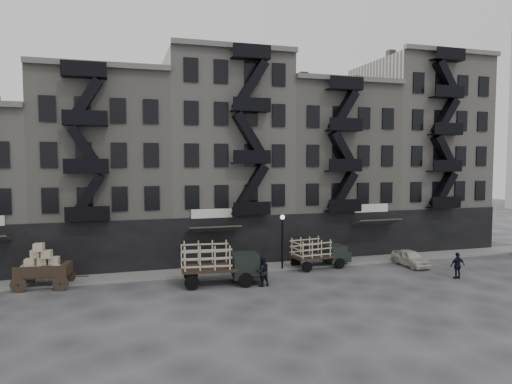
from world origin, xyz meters
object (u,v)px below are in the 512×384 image
object	(u,v)px
stake_truck_east	(320,251)
pedestrian_mid	(262,271)
stake_truck_west	(221,261)
policeman	(458,266)
wagon	(42,262)
car_east	(411,258)

from	to	relation	value
stake_truck_east	pedestrian_mid	xyz separation A→B (m)	(-5.89, -3.72, -0.35)
pedestrian_mid	stake_truck_east	bearing A→B (deg)	-162.43
stake_truck_west	pedestrian_mid	world-z (taller)	stake_truck_west
stake_truck_west	pedestrian_mid	bearing A→B (deg)	-19.26
stake_truck_west	stake_truck_east	world-z (taller)	stake_truck_west
stake_truck_east	policeman	size ratio (longest dim) A/B	2.58
wagon	pedestrian_mid	bearing A→B (deg)	-6.78
policeman	stake_truck_west	bearing A→B (deg)	-8.61
wagon	car_east	size ratio (longest dim) A/B	1.01
wagon	stake_truck_west	xyz separation A→B (m)	(11.49, -2.45, -0.09)
pedestrian_mid	car_east	bearing A→B (deg)	174.76
wagon	car_east	distance (m)	27.21
wagon	policeman	bearing A→B (deg)	-3.85
stake_truck_east	policeman	xyz separation A→B (m)	(8.02, -5.87, -0.40)
car_east	policeman	distance (m)	4.41
wagon	stake_truck_east	size ratio (longest dim) A/B	0.78
car_east	policeman	size ratio (longest dim) A/B	2.00
stake_truck_east	policeman	bearing A→B (deg)	-43.15
stake_truck_west	policeman	bearing A→B (deg)	-4.99
pedestrian_mid	policeman	size ratio (longest dim) A/B	1.05
stake_truck_east	policeman	world-z (taller)	stake_truck_east
stake_truck_west	policeman	world-z (taller)	stake_truck_west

